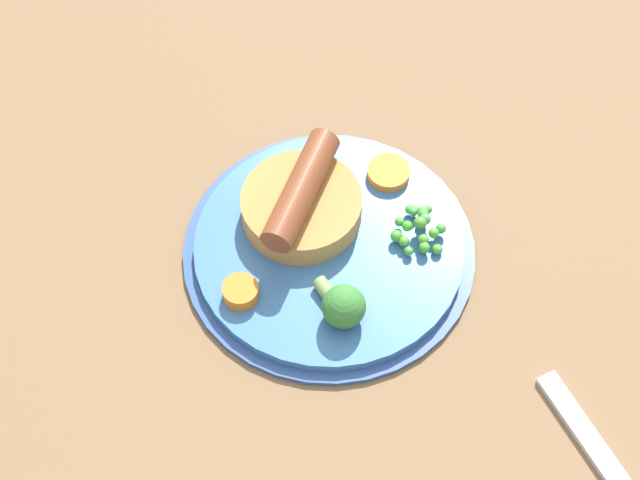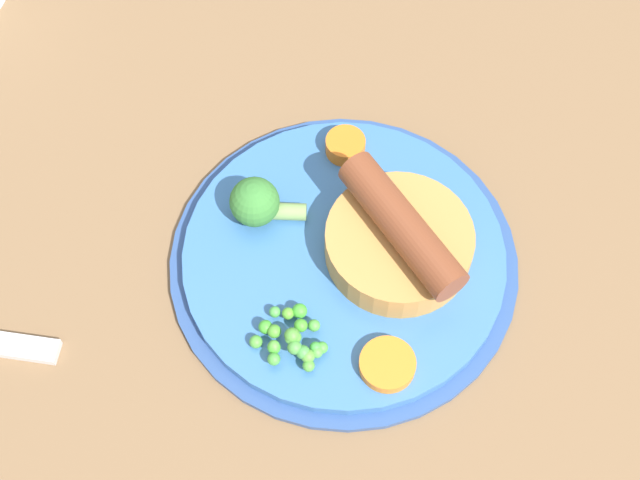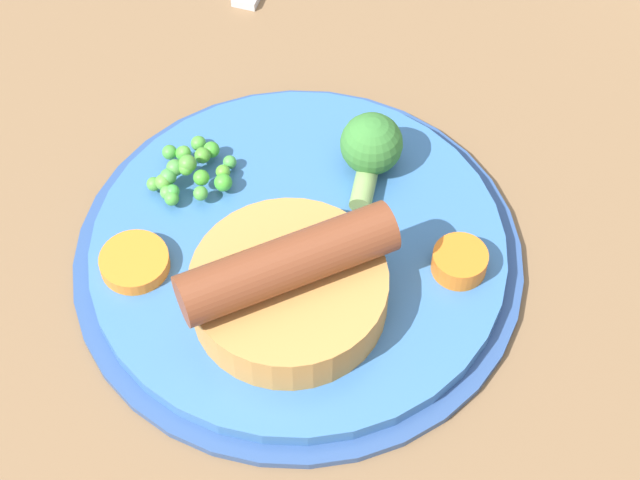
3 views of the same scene
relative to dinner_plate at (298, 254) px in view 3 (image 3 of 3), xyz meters
The scene contains 7 objects.
dining_table 5.89cm from the dinner_plate, 32.76° to the left, with size 110.00×80.00×3.00cm, color brown.
dinner_plate is the anchor object (origin of this frame).
sausage_pudding 4.51cm from the dinner_plate, behind, with size 9.95×10.62×5.00cm.
pea_pile 7.62cm from the dinner_plate, 61.63° to the left, with size 5.07×4.63×1.97cm.
broccoli_floret_near 7.12cm from the dinner_plate, 28.02° to the right, with size 5.27×3.46×3.46cm.
carrot_slice_5 8.66cm from the dinner_plate, 107.27° to the left, with size 3.63×3.63×0.82cm, color orange.
carrot_slice_6 8.62cm from the dinner_plate, 91.81° to the right, with size 2.88×2.88×1.27cm, color orange.
Camera 3 is at (-36.57, -8.73, 50.62)cm, focal length 60.00 mm.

